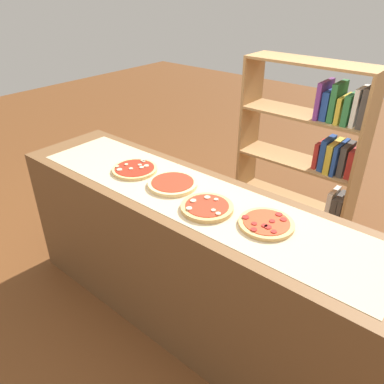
# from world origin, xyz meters

# --- Properties ---
(ground_plane) EXTENTS (12.00, 12.00, 0.00)m
(ground_plane) POSITION_xyz_m (0.00, 0.00, 0.00)
(ground_plane) COLOR brown
(counter) EXTENTS (2.34, 0.59, 0.91)m
(counter) POSITION_xyz_m (0.00, 0.00, 0.45)
(counter) COLOR brown
(counter) RESTS_ON ground_plane
(parchment_paper) EXTENTS (2.04, 0.47, 0.00)m
(parchment_paper) POSITION_xyz_m (0.00, 0.00, 0.91)
(parchment_paper) COLOR tan
(parchment_paper) RESTS_ON counter
(pizza_mushroom_0) EXTENTS (0.27, 0.27, 0.03)m
(pizza_mushroom_0) POSITION_xyz_m (-0.44, 0.00, 0.92)
(pizza_mushroom_0) COLOR #DBB26B
(pizza_mushroom_0) RESTS_ON parchment_paper
(pizza_plain_1) EXTENTS (0.27, 0.27, 0.02)m
(pizza_plain_1) POSITION_xyz_m (-0.15, 0.01, 0.92)
(pizza_plain_1) COLOR #E5C17F
(pizza_plain_1) RESTS_ON parchment_paper
(pizza_mushroom_2) EXTENTS (0.26, 0.26, 0.03)m
(pizza_mushroom_2) POSITION_xyz_m (0.15, -0.06, 0.92)
(pizza_mushroom_2) COLOR tan
(pizza_mushroom_2) RESTS_ON parchment_paper
(pizza_pepperoni_3) EXTENTS (0.26, 0.26, 0.03)m
(pizza_pepperoni_3) POSITION_xyz_m (0.44, 0.01, 0.92)
(pizza_pepperoni_3) COLOR tan
(pizza_pepperoni_3) RESTS_ON parchment_paper
(bookshelf) EXTENTS (0.89, 0.28, 1.44)m
(bookshelf) POSITION_xyz_m (0.20, 1.14, 0.74)
(bookshelf) COLOR #A87A47
(bookshelf) RESTS_ON ground_plane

